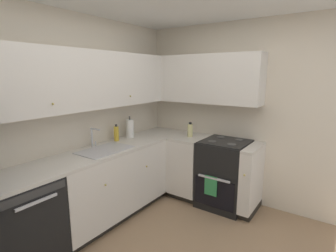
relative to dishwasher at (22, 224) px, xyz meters
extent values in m
cube|color=beige|center=(0.67, 0.33, 0.82)|extent=(3.76, 0.05, 2.52)
cube|color=beige|center=(2.52, -1.48, 0.82)|extent=(0.05, 3.65, 2.52)
cube|color=black|center=(0.00, 0.00, 0.00)|extent=(0.60, 0.60, 0.88)
cube|color=#333333|center=(0.00, -0.30, 0.39)|extent=(0.55, 0.01, 0.07)
cube|color=silver|center=(0.00, -0.32, 0.32)|extent=(0.36, 0.02, 0.02)
cube|color=silver|center=(1.10, 0.00, 0.04)|extent=(1.59, 0.60, 0.79)
cube|color=black|center=(1.10, 0.03, -0.40)|extent=(1.59, 0.54, 0.09)
sphere|color=tan|center=(0.75, -0.31, 0.19)|extent=(0.02, 0.02, 0.02)
sphere|color=tan|center=(1.45, -0.31, 0.19)|extent=(0.02, 0.02, 0.02)
cube|color=beige|center=(1.10, 0.00, 0.46)|extent=(2.80, 0.60, 0.03)
cube|color=silver|center=(2.20, -0.53, 0.04)|extent=(0.60, 0.45, 0.79)
cube|color=black|center=(2.23, -0.53, -0.40)|extent=(0.54, 0.45, 0.09)
cube|color=silver|center=(2.20, -1.46, 0.04)|extent=(0.60, 0.15, 0.79)
cube|color=black|center=(2.23, -1.46, -0.40)|extent=(0.54, 0.15, 0.09)
sphere|color=tan|center=(1.89, -1.46, 0.19)|extent=(0.02, 0.02, 0.02)
cube|color=beige|center=(2.20, -0.53, 0.46)|extent=(0.60, 0.45, 0.03)
cube|color=beige|center=(2.20, -1.46, 0.46)|extent=(0.60, 0.15, 0.03)
cube|color=black|center=(2.22, -1.07, 0.02)|extent=(0.64, 0.62, 0.92)
cube|color=black|center=(1.89, -1.07, -0.15)|extent=(0.02, 0.55, 0.38)
cube|color=silver|center=(1.87, -1.07, 0.06)|extent=(0.02, 0.43, 0.02)
cube|color=black|center=(2.22, -1.07, 0.48)|extent=(0.59, 0.60, 0.01)
cube|color=black|center=(2.52, -1.07, 0.55)|extent=(0.03, 0.60, 0.15)
cylinder|color=#4C4C4C|center=(2.08, -1.21, 0.49)|extent=(0.11, 0.11, 0.01)
cylinder|color=#4C4C4C|center=(2.08, -0.94, 0.49)|extent=(0.11, 0.11, 0.01)
cylinder|color=#4C4C4C|center=(2.36, -1.21, 0.49)|extent=(0.11, 0.11, 0.01)
cylinder|color=#4C4C4C|center=(2.36, -0.94, 0.49)|extent=(0.11, 0.11, 0.01)
cube|color=#338C4C|center=(1.87, -1.04, -0.05)|extent=(0.02, 0.17, 0.26)
cube|color=silver|center=(0.94, 0.14, 1.31)|extent=(2.48, 0.32, 0.67)
sphere|color=tan|center=(0.39, -0.03, 1.09)|extent=(0.02, 0.02, 0.02)
sphere|color=tan|center=(1.48, -0.03, 1.09)|extent=(0.02, 0.02, 0.02)
cube|color=silver|center=(2.34, -0.59, 1.31)|extent=(0.32, 1.78, 0.67)
cube|color=#B7B7BC|center=(1.01, -0.03, 0.48)|extent=(0.63, 0.40, 0.01)
cube|color=gray|center=(1.01, -0.03, 0.43)|extent=(0.58, 0.36, 0.09)
cube|color=#99999E|center=(1.01, -0.03, 0.44)|extent=(0.02, 0.35, 0.06)
cylinder|color=silver|center=(1.01, 0.20, 0.60)|extent=(0.02, 0.02, 0.25)
cylinder|color=silver|center=(1.01, 0.13, 0.71)|extent=(0.02, 0.15, 0.02)
cylinder|color=silver|center=(1.06, 0.20, 0.50)|extent=(0.02, 0.02, 0.06)
cylinder|color=gold|center=(1.41, 0.18, 0.57)|extent=(0.07, 0.07, 0.20)
cylinder|color=#262626|center=(1.41, 0.18, 0.69)|extent=(0.03, 0.03, 0.03)
cylinder|color=white|center=(1.66, 0.16, 0.61)|extent=(0.11, 0.11, 0.26)
cylinder|color=#3F3F3F|center=(1.66, 0.16, 0.63)|extent=(0.02, 0.02, 0.32)
cylinder|color=beige|center=(2.20, -0.53, 0.57)|extent=(0.08, 0.08, 0.19)
cylinder|color=black|center=(2.20, -0.53, 0.67)|extent=(0.04, 0.04, 0.02)
camera|label=1|loc=(-1.02, -2.37, 1.38)|focal=27.66mm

